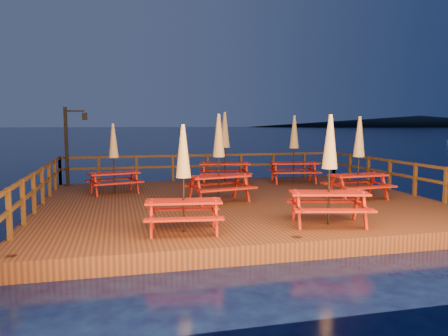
% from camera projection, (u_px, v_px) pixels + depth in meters
% --- Properties ---
extents(ground, '(500.00, 500.00, 0.00)m').
position_uv_depth(ground, '(238.00, 212.00, 13.75)').
color(ground, black).
rests_on(ground, ground).
extents(deck, '(12.00, 10.00, 0.40)m').
position_uv_depth(deck, '(238.00, 206.00, 13.73)').
color(deck, '#402114').
rests_on(deck, ground).
extents(deck_piles, '(11.44, 9.44, 1.40)m').
position_uv_depth(deck_piles, '(238.00, 222.00, 13.78)').
color(deck_piles, '#392712').
rests_on(deck_piles, ground).
extents(railing, '(11.80, 9.75, 1.10)m').
position_uv_depth(railing, '(225.00, 170.00, 15.35)').
color(railing, '#392712').
rests_on(railing, deck).
extents(lamp_post, '(0.85, 0.18, 3.00)m').
position_uv_depth(lamp_post, '(71.00, 139.00, 16.64)').
color(lamp_post, black).
rests_on(lamp_post, deck).
extents(headland_right, '(230.40, 86.40, 7.00)m').
position_uv_depth(headland_right, '(420.00, 121.00, 279.31)').
color(headland_right, black).
rests_on(headland_right, ground).
extents(picnic_table_0, '(1.97, 1.76, 2.39)m').
position_uv_depth(picnic_table_0, '(114.00, 157.00, 14.82)').
color(picnic_table_0, '#9C1A0E').
rests_on(picnic_table_0, deck).
extents(picnic_table_1, '(2.12, 1.85, 2.70)m').
position_uv_depth(picnic_table_1, '(294.00, 148.00, 17.51)').
color(picnic_table_1, '#9C1A0E').
rests_on(picnic_table_1, deck).
extents(picnic_table_2, '(2.22, 1.94, 2.81)m').
position_uv_depth(picnic_table_2, '(225.00, 147.00, 16.98)').
color(picnic_table_2, '#9C1A0E').
rests_on(picnic_table_2, deck).
extents(picnic_table_3, '(1.83, 1.57, 2.38)m').
position_uv_depth(picnic_table_3, '(183.00, 177.00, 9.53)').
color(picnic_table_3, '#9C1A0E').
rests_on(picnic_table_3, deck).
extents(picnic_table_4, '(2.13, 1.89, 2.60)m').
position_uv_depth(picnic_table_4, '(329.00, 168.00, 10.26)').
color(picnic_table_4, '#9C1A0E').
rests_on(picnic_table_4, deck).
extents(picnic_table_5, '(2.15, 1.89, 2.68)m').
position_uv_depth(picnic_table_5, '(219.00, 156.00, 13.27)').
color(picnic_table_5, '#9C1A0E').
rests_on(picnic_table_5, deck).
extents(picnic_table_6, '(1.94, 1.65, 2.61)m').
position_uv_depth(picnic_table_6, '(359.00, 156.00, 13.72)').
color(picnic_table_6, '#9C1A0E').
rests_on(picnic_table_6, deck).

